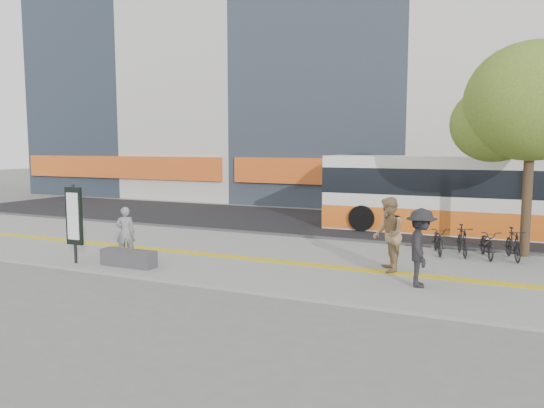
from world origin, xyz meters
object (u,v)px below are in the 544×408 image
at_px(street_tree, 531,105).
at_px(bus, 469,197).
at_px(seated_woman, 125,232).
at_px(pedestrian_dark, 421,248).
at_px(bench, 129,258).
at_px(pedestrian_tan, 388,234).
at_px(signboard, 74,217).

distance_m(street_tree, bus, 5.13).
height_order(street_tree, seated_woman, street_tree).
bearing_deg(street_tree, pedestrian_dark, -115.08).
bearing_deg(street_tree, bench, -148.38).
xyz_separation_m(pedestrian_tan, pedestrian_dark, (0.99, -1.14, -0.06)).
xyz_separation_m(bus, pedestrian_tan, (-1.47, -7.39, -0.37)).
distance_m(seated_woman, pedestrian_tan, 7.46).
distance_m(bench, pedestrian_dark, 7.63).
height_order(signboard, street_tree, street_tree).
bearing_deg(signboard, pedestrian_tan, 17.89).
relative_size(street_tree, pedestrian_dark, 3.46).
height_order(street_tree, bus, street_tree).
distance_m(bench, bus, 12.61).
xyz_separation_m(signboard, pedestrian_dark, (9.11, 1.47, -0.38)).
distance_m(signboard, pedestrian_dark, 9.24).
xyz_separation_m(street_tree, bus, (-1.79, 3.68, -3.09)).
bearing_deg(pedestrian_dark, seated_woman, 81.20).
xyz_separation_m(signboard, seated_woman, (0.80, 1.15, -0.54)).
xyz_separation_m(bus, seated_woman, (-8.79, -8.86, -0.59)).
height_order(signboard, pedestrian_dark, signboard).
bearing_deg(bus, seated_woman, -134.77).
bearing_deg(seated_woman, bus, -171.75).
xyz_separation_m(street_tree, seated_woman, (-10.58, -5.18, -3.69)).
bearing_deg(bench, pedestrian_tan, 19.56).
bearing_deg(pedestrian_dark, pedestrian_tan, 29.94).
relative_size(bench, pedestrian_dark, 0.88).
distance_m(bus, pedestrian_tan, 7.54).
bearing_deg(pedestrian_dark, signboard, 88.16).
bearing_deg(pedestrian_dark, street_tree, -36.12).
relative_size(signboard, street_tree, 0.35).
bearing_deg(street_tree, seated_woman, -153.92).
relative_size(bench, signboard, 0.73).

